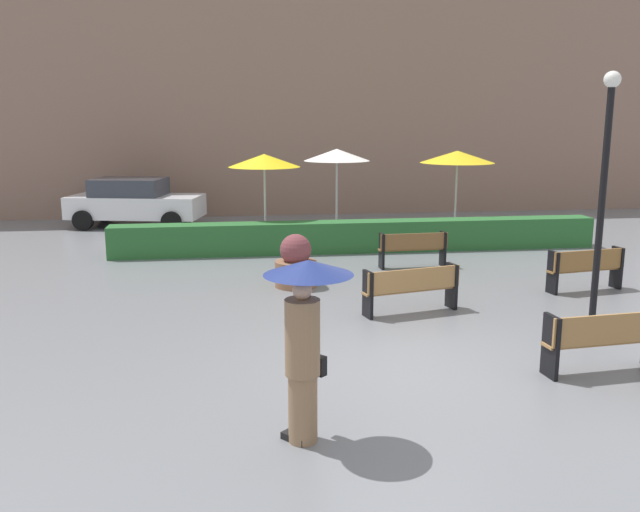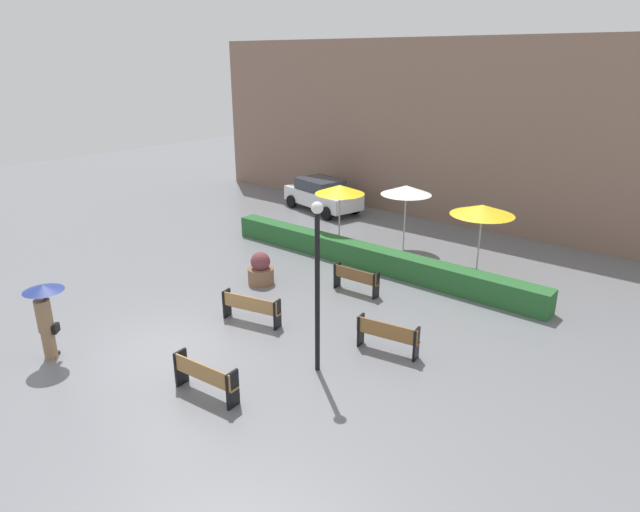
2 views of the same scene
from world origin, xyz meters
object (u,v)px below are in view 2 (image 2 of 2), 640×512
at_px(bench_far_right, 387,335).
at_px(patio_umbrella_white, 406,190).
at_px(bench_back_row, 356,278).
at_px(patio_umbrella_yellow, 340,189).
at_px(pedestrian_with_umbrella, 45,311).
at_px(patio_umbrella_yellow_far, 483,210).
at_px(parked_car, 322,194).
at_px(bench_near_right, 204,376).
at_px(bench_mid_center, 251,307).
at_px(planter_pot, 261,270).
at_px(lamp_post, 317,272).

height_order(bench_far_right, patio_umbrella_white, patio_umbrella_white).
xyz_separation_m(bench_back_row, patio_umbrella_yellow, (-3.29, 3.38, 1.84)).
xyz_separation_m(bench_back_row, pedestrian_with_umbrella, (-3.50, -8.27, 0.81)).
bearing_deg(patio_umbrella_yellow_far, patio_umbrella_white, 167.70).
bearing_deg(parked_car, pedestrian_with_umbrella, -76.14).
relative_size(bench_near_right, bench_mid_center, 0.95).
xyz_separation_m(planter_pot, patio_umbrella_yellow, (-0.37, 4.79, 1.86)).
bearing_deg(pedestrian_with_umbrella, bench_back_row, 67.05).
bearing_deg(patio_umbrella_white, lamp_post, -70.96).
bearing_deg(bench_mid_center, bench_far_right, 15.05).
relative_size(bench_far_right, patio_umbrella_yellow_far, 0.67).
height_order(pedestrian_with_umbrella, lamp_post, lamp_post).
xyz_separation_m(bench_mid_center, lamp_post, (3.10, -0.73, 2.08)).
bearing_deg(patio_umbrella_yellow_far, lamp_post, -92.08).
xyz_separation_m(bench_back_row, patio_umbrella_white, (-1.07, 4.70, 1.90)).
distance_m(patio_umbrella_yellow, patio_umbrella_yellow_far, 5.69).
distance_m(bench_near_right, bench_far_right, 4.75).
relative_size(bench_mid_center, patio_umbrella_yellow, 0.74).
bearing_deg(bench_mid_center, planter_pot, 129.79).
distance_m(bench_mid_center, patio_umbrella_yellow, 7.62).
height_order(patio_umbrella_yellow_far, parked_car, patio_umbrella_yellow_far).
relative_size(patio_umbrella_white, patio_umbrella_yellow_far, 1.02).
distance_m(bench_mid_center, planter_pot, 2.94).
height_order(bench_back_row, bench_near_right, bench_near_right).
relative_size(planter_pot, patio_umbrella_white, 0.43).
relative_size(patio_umbrella_yellow, patio_umbrella_white, 0.97).
bearing_deg(patio_umbrella_white, pedestrian_with_umbrella, -100.60).
height_order(lamp_post, patio_umbrella_yellow_far, lamp_post).
bearing_deg(bench_mid_center, patio_umbrella_white, 90.24).
xyz_separation_m(patio_umbrella_yellow_far, parked_car, (-9.68, 3.24, -1.55)).
relative_size(bench_back_row, bench_far_right, 0.97).
bearing_deg(bench_mid_center, pedestrian_with_umbrella, -118.17).
height_order(bench_near_right, lamp_post, lamp_post).
xyz_separation_m(patio_umbrella_yellow, patio_umbrella_yellow_far, (5.66, 0.57, 0.03)).
height_order(bench_far_right, pedestrian_with_umbrella, pedestrian_with_umbrella).
xyz_separation_m(patio_umbrella_yellow, patio_umbrella_white, (2.22, 1.32, 0.07)).
distance_m(lamp_post, patio_umbrella_white, 9.62).
bearing_deg(bench_far_right, bench_back_row, 138.20).
distance_m(planter_pot, patio_umbrella_white, 6.66).
xyz_separation_m(bench_back_row, bench_mid_center, (-1.04, -3.67, 0.00)).
relative_size(bench_mid_center, patio_umbrella_white, 0.72).
relative_size(pedestrian_with_umbrella, parked_car, 0.45).
height_order(pedestrian_with_umbrella, planter_pot, pedestrian_with_umbrella).
distance_m(bench_back_row, bench_far_right, 3.91).
xyz_separation_m(bench_back_row, bench_near_right, (0.82, -6.87, 0.01)).
distance_m(bench_far_right, patio_umbrella_yellow_far, 6.83).
relative_size(bench_back_row, lamp_post, 0.39).
xyz_separation_m(planter_pot, patio_umbrella_yellow_far, (5.29, 5.36, 1.88)).
height_order(planter_pot, patio_umbrella_yellow, patio_umbrella_yellow).
height_order(bench_back_row, patio_umbrella_white, patio_umbrella_white).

